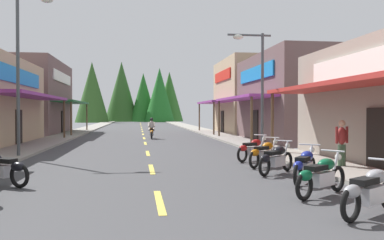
# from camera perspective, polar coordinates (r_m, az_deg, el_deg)

# --- Properties ---
(ground) EXTENTS (10.15, 98.77, 0.10)m
(ground) POSITION_cam_1_polar(r_m,az_deg,el_deg) (35.64, -6.88, -2.15)
(ground) COLOR #424244
(sidewalk_left) EXTENTS (2.29, 98.77, 0.12)m
(sidewalk_left) POSITION_cam_1_polar(r_m,az_deg,el_deg) (36.10, -16.80, -1.97)
(sidewalk_left) COLOR gray
(sidewalk_left) RESTS_ON ground
(sidewalk_right) EXTENTS (2.29, 98.77, 0.12)m
(sidewalk_right) POSITION_cam_1_polar(r_m,az_deg,el_deg) (36.25, 3.00, -1.92)
(sidewalk_right) COLOR gray
(sidewalk_right) RESTS_ON ground
(centerline_dashes) EXTENTS (0.16, 75.53, 0.01)m
(centerline_dashes) POSITION_cam_1_polar(r_m,az_deg,el_deg) (39.22, -6.95, -1.78)
(centerline_dashes) COLOR #E0C64C
(centerline_dashes) RESTS_ON ground
(storefront_left_far) EXTENTS (10.74, 11.66, 6.58)m
(storefront_left_far) POSITION_cam_1_polar(r_m,az_deg,el_deg) (40.15, -24.06, 2.89)
(storefront_left_far) COLOR brown
(storefront_left_far) RESTS_ON ground
(storefront_right_middle) EXTENTS (10.52, 10.47, 5.82)m
(storefront_right_middle) POSITION_cam_1_polar(r_m,az_deg,el_deg) (28.91, 17.26, 2.94)
(storefront_right_middle) COLOR brown
(storefront_right_middle) RESTS_ON ground
(storefront_right_far) EXTENTS (8.42, 9.30, 6.84)m
(storefront_right_far) POSITION_cam_1_polar(r_m,az_deg,el_deg) (38.55, 9.13, 3.24)
(storefront_right_far) COLOR tan
(storefront_right_far) RESTS_ON ground
(streetlamp_left) EXTENTS (2.11, 0.30, 6.91)m
(streetlamp_left) POSITION_cam_1_polar(r_m,az_deg,el_deg) (18.71, -22.41, 8.65)
(streetlamp_left) COLOR #474C51
(streetlamp_left) RESTS_ON ground
(streetlamp_right) EXTENTS (2.11, 0.30, 5.73)m
(streetlamp_right) POSITION_cam_1_polar(r_m,az_deg,el_deg) (19.74, 8.94, 6.39)
(streetlamp_right) COLOR #474C51
(streetlamp_right) RESTS_ON ground
(motorcycle_parked_right_1) EXTENTS (1.85, 1.24, 1.04)m
(motorcycle_parked_right_1) POSITION_cam_1_polar(r_m,az_deg,el_deg) (8.37, 23.79, -9.00)
(motorcycle_parked_right_1) COLOR black
(motorcycle_parked_right_1) RESTS_ON ground
(motorcycle_parked_right_2) EXTENTS (1.80, 1.32, 1.04)m
(motorcycle_parked_right_2) POSITION_cam_1_polar(r_m,az_deg,el_deg) (9.91, 17.70, -7.40)
(motorcycle_parked_right_2) COLOR black
(motorcycle_parked_right_2) RESTS_ON ground
(motorcycle_parked_right_3) EXTENTS (1.38, 1.76, 1.04)m
(motorcycle_parked_right_3) POSITION_cam_1_polar(r_m,az_deg,el_deg) (11.65, 15.58, -6.12)
(motorcycle_parked_right_3) COLOR black
(motorcycle_parked_right_3) RESTS_ON ground
(motorcycle_parked_right_4) EXTENTS (1.64, 1.52, 1.04)m
(motorcycle_parked_right_4) POSITION_cam_1_polar(r_m,az_deg,el_deg) (13.11, 11.72, -5.31)
(motorcycle_parked_right_4) COLOR black
(motorcycle_parked_right_4) RESTS_ON ground
(motorcycle_parked_right_5) EXTENTS (1.63, 1.53, 1.04)m
(motorcycle_parked_right_5) POSITION_cam_1_polar(r_m,az_deg,el_deg) (14.78, 10.17, -4.59)
(motorcycle_parked_right_5) COLOR black
(motorcycle_parked_right_5) RESTS_ON ground
(motorcycle_parked_right_6) EXTENTS (1.72, 1.43, 1.04)m
(motorcycle_parked_right_6) POSITION_cam_1_polar(r_m,az_deg,el_deg) (16.44, 8.56, -4.01)
(motorcycle_parked_right_6) COLOR black
(motorcycle_parked_right_6) RESTS_ON ground
(rider_cruising_lead) EXTENTS (0.60, 2.14, 1.57)m
(rider_cruising_lead) POSITION_cam_1_polar(r_m,az_deg,el_deg) (30.00, -5.71, -1.40)
(rider_cruising_lead) COLOR black
(rider_cruising_lead) RESTS_ON ground
(pedestrian_browsing) EXTENTS (0.54, 0.36, 1.69)m
(pedestrian_browsing) POSITION_cam_1_polar(r_m,az_deg,el_deg) (14.73, 20.32, -2.75)
(pedestrian_browsing) COLOR #3F593F
(pedestrian_browsing) RESTS_ON ground
(treeline_backdrop) EXTENTS (22.28, 14.53, 13.01)m
(treeline_backdrop) POSITION_cam_1_polar(r_m,az_deg,el_deg) (86.67, -8.60, 3.57)
(treeline_backdrop) COLOR #326423
(treeline_backdrop) RESTS_ON ground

